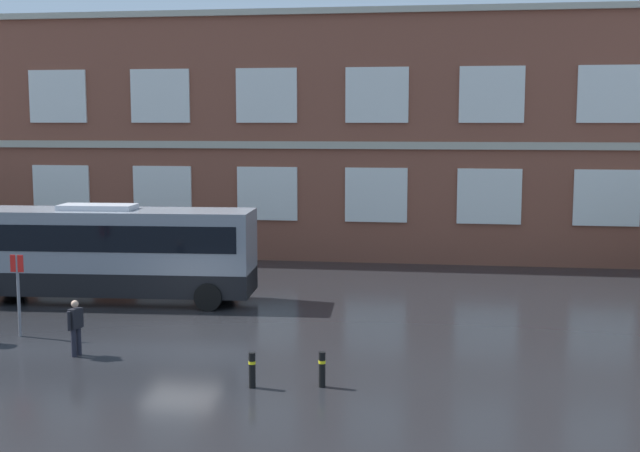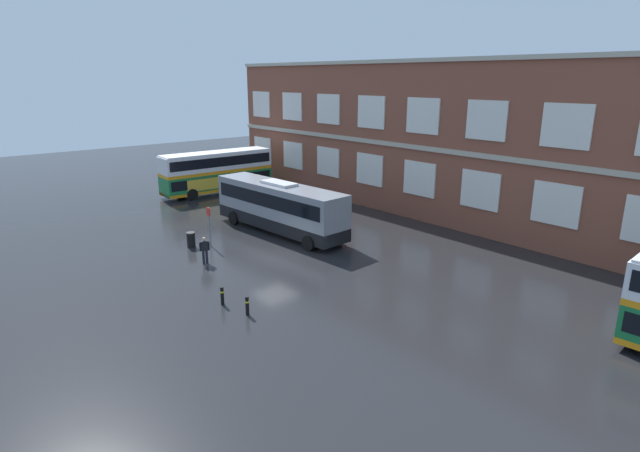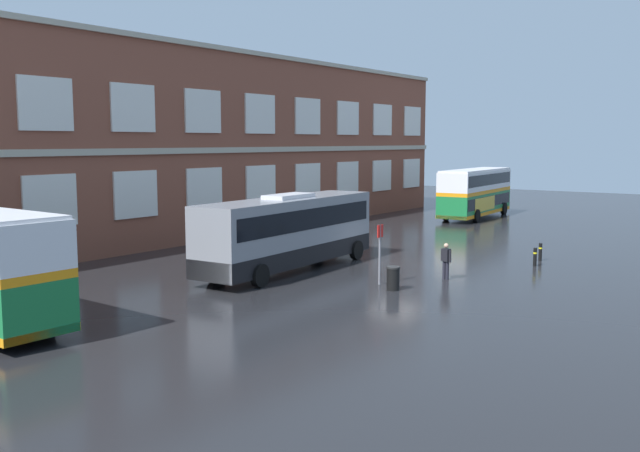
{
  "view_description": "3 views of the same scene",
  "coord_description": "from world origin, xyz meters",
  "px_view_note": "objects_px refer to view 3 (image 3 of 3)",
  "views": [
    {
      "loc": [
        8.73,
        -26.79,
        7.0
      ],
      "look_at": [
        4.21,
        4.06,
        3.07
      ],
      "focal_mm": 46.91,
      "sensor_mm": 36.0,
      "label": 1
    },
    {
      "loc": [
        25.14,
        -17.49,
        11.1
      ],
      "look_at": [
        0.98,
        2.98,
        1.8
      ],
      "focal_mm": 28.66,
      "sensor_mm": 36.0,
      "label": 2
    },
    {
      "loc": [
        -31.57,
        -17.81,
        6.39
      ],
      "look_at": [
        -0.32,
        4.67,
        1.74
      ],
      "focal_mm": 39.53,
      "sensor_mm": 36.0,
      "label": 3
    }
  ],
  "objects_px": {
    "double_decker_middle": "(476,192)",
    "bus_stand_flag": "(380,248)",
    "waiting_passenger": "(446,260)",
    "touring_coach": "(289,232)",
    "safety_bollard_east": "(535,257)",
    "station_litter_bin": "(393,278)",
    "safety_bollard_west": "(540,252)"
  },
  "relations": [
    {
      "from": "double_decker_middle",
      "to": "bus_stand_flag",
      "type": "distance_m",
      "value": 29.75
    },
    {
      "from": "waiting_passenger",
      "to": "bus_stand_flag",
      "type": "distance_m",
      "value": 3.46
    },
    {
      "from": "touring_coach",
      "to": "safety_bollard_east",
      "type": "bearing_deg",
      "value": -49.23
    },
    {
      "from": "station_litter_bin",
      "to": "safety_bollard_west",
      "type": "xyz_separation_m",
      "value": [
        11.19,
        -2.66,
        -0.03
      ]
    },
    {
      "from": "waiting_passenger",
      "to": "safety_bollard_west",
      "type": "xyz_separation_m",
      "value": [
        7.71,
        -1.86,
        -0.44
      ]
    },
    {
      "from": "double_decker_middle",
      "to": "bus_stand_flag",
      "type": "relative_size",
      "value": 4.13
    },
    {
      "from": "bus_stand_flag",
      "to": "station_litter_bin",
      "type": "xyz_separation_m",
      "value": [
        -0.68,
        -1.09,
        -1.12
      ]
    },
    {
      "from": "safety_bollard_west",
      "to": "double_decker_middle",
      "type": "bearing_deg",
      "value": 32.54
    },
    {
      "from": "double_decker_middle",
      "to": "bus_stand_flag",
      "type": "bearing_deg",
      "value": -164.7
    },
    {
      "from": "touring_coach",
      "to": "station_litter_bin",
      "type": "relative_size",
      "value": 11.78
    },
    {
      "from": "touring_coach",
      "to": "safety_bollard_west",
      "type": "distance_m",
      "value": 13.75
    },
    {
      "from": "safety_bollard_east",
      "to": "waiting_passenger",
      "type": "bearing_deg",
      "value": 159.64
    },
    {
      "from": "bus_stand_flag",
      "to": "touring_coach",
      "type": "bearing_deg",
      "value": 85.45
    },
    {
      "from": "double_decker_middle",
      "to": "safety_bollard_east",
      "type": "xyz_separation_m",
      "value": [
        -19.99,
        -11.93,
        -1.66
      ]
    },
    {
      "from": "bus_stand_flag",
      "to": "station_litter_bin",
      "type": "distance_m",
      "value": 1.7
    },
    {
      "from": "waiting_passenger",
      "to": "safety_bollard_east",
      "type": "bearing_deg",
      "value": -20.36
    },
    {
      "from": "station_litter_bin",
      "to": "bus_stand_flag",
      "type": "bearing_deg",
      "value": 57.95
    },
    {
      "from": "station_litter_bin",
      "to": "safety_bollard_east",
      "type": "height_order",
      "value": "station_litter_bin"
    },
    {
      "from": "bus_stand_flag",
      "to": "safety_bollard_west",
      "type": "xyz_separation_m",
      "value": [
        10.51,
        -3.75,
        -1.14
      ]
    },
    {
      "from": "safety_bollard_east",
      "to": "touring_coach",
      "type": "bearing_deg",
      "value": 130.77
    },
    {
      "from": "touring_coach",
      "to": "station_litter_bin",
      "type": "xyz_separation_m",
      "value": [
        -1.12,
        -6.59,
        -1.39
      ]
    },
    {
      "from": "waiting_passenger",
      "to": "bus_stand_flag",
      "type": "height_order",
      "value": "bus_stand_flag"
    },
    {
      "from": "bus_stand_flag",
      "to": "station_litter_bin",
      "type": "bearing_deg",
      "value": -122.05
    },
    {
      "from": "double_decker_middle",
      "to": "safety_bollard_east",
      "type": "height_order",
      "value": "double_decker_middle"
    },
    {
      "from": "touring_coach",
      "to": "safety_bollard_west",
      "type": "bearing_deg",
      "value": -42.56
    },
    {
      "from": "double_decker_middle",
      "to": "waiting_passenger",
      "type": "xyz_separation_m",
      "value": [
        -25.88,
        -9.74,
        -1.22
      ]
    },
    {
      "from": "touring_coach",
      "to": "safety_bollard_west",
      "type": "xyz_separation_m",
      "value": [
        10.08,
        -9.25,
        -1.42
      ]
    },
    {
      "from": "bus_stand_flag",
      "to": "safety_bollard_west",
      "type": "bearing_deg",
      "value": -19.61
    },
    {
      "from": "waiting_passenger",
      "to": "station_litter_bin",
      "type": "xyz_separation_m",
      "value": [
        -3.49,
        0.8,
        -0.41
      ]
    },
    {
      "from": "safety_bollard_west",
      "to": "safety_bollard_east",
      "type": "height_order",
      "value": "same"
    },
    {
      "from": "touring_coach",
      "to": "waiting_passenger",
      "type": "xyz_separation_m",
      "value": [
        2.37,
        -7.39,
        -0.98
      ]
    },
    {
      "from": "double_decker_middle",
      "to": "station_litter_bin",
      "type": "relative_size",
      "value": 10.83
    }
  ]
}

